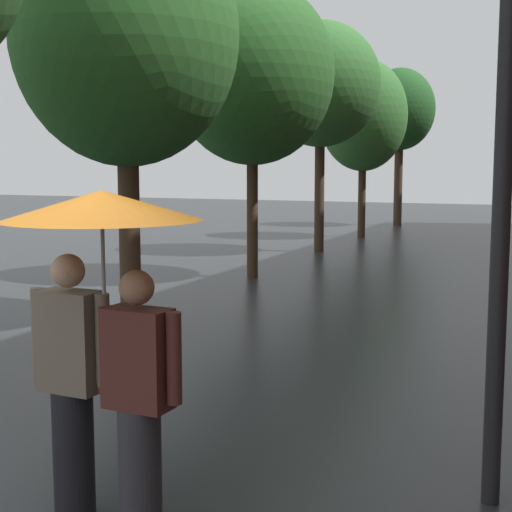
% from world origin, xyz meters
% --- Properties ---
extents(street_tree_1, '(3.15, 3.15, 5.83)m').
position_xyz_m(street_tree_1, '(-2.78, 6.07, 4.00)').
color(street_tree_1, '#473323').
rests_on(street_tree_1, ground).
extents(street_tree_2, '(3.18, 3.18, 5.75)m').
position_xyz_m(street_tree_2, '(-2.81, 10.59, 3.97)').
color(street_tree_2, '#473323').
rests_on(street_tree_2, ground).
extents(street_tree_3, '(3.02, 3.02, 5.78)m').
position_xyz_m(street_tree_3, '(-2.96, 15.28, 4.20)').
color(street_tree_3, '#473323').
rests_on(street_tree_3, ground).
extents(street_tree_4, '(2.67, 2.67, 5.38)m').
position_xyz_m(street_tree_4, '(-2.96, 19.48, 3.68)').
color(street_tree_4, '#473323').
rests_on(street_tree_4, ground).
extents(street_tree_5, '(2.51, 2.51, 5.65)m').
position_xyz_m(street_tree_5, '(-2.88, 24.24, 4.15)').
color(street_tree_5, '#473323').
rests_on(street_tree_5, ground).
extents(couple_under_umbrella, '(1.21, 1.21, 2.10)m').
position_xyz_m(couple_under_umbrella, '(0.43, 0.71, 1.44)').
color(couple_under_umbrella, black).
rests_on(couple_under_umbrella, ground).
extents(street_lamp_post, '(0.24, 0.24, 4.08)m').
position_xyz_m(street_lamp_post, '(2.60, 1.99, 2.40)').
color(street_lamp_post, black).
rests_on(street_lamp_post, ground).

